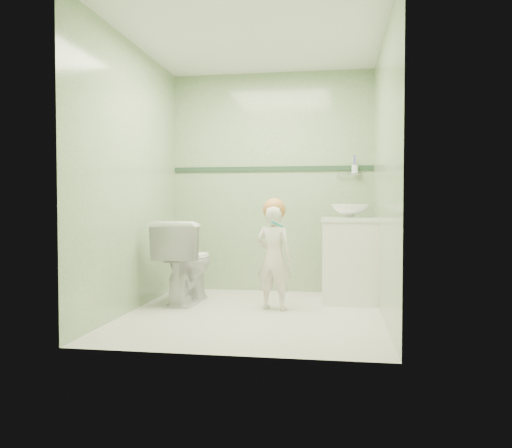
# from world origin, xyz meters

# --- Properties ---
(ground) EXTENTS (2.50, 2.50, 0.00)m
(ground) POSITION_xyz_m (0.00, 0.00, 0.00)
(ground) COLOR silver
(ground) RESTS_ON ground
(room_shell) EXTENTS (2.50, 2.54, 2.40)m
(room_shell) POSITION_xyz_m (0.00, 0.00, 1.20)
(room_shell) COLOR #8AAE7C
(room_shell) RESTS_ON ground
(trim_stripe) EXTENTS (2.20, 0.02, 0.05)m
(trim_stripe) POSITION_xyz_m (0.00, 1.24, 1.35)
(trim_stripe) COLOR #29442E
(trim_stripe) RESTS_ON room_shell
(vanity) EXTENTS (0.52, 0.50, 0.80)m
(vanity) POSITION_xyz_m (0.84, 0.70, 0.40)
(vanity) COLOR white
(vanity) RESTS_ON ground
(counter) EXTENTS (0.54, 0.52, 0.04)m
(counter) POSITION_xyz_m (0.84, 0.70, 0.81)
(counter) COLOR white
(counter) RESTS_ON vanity
(basin) EXTENTS (0.37, 0.37, 0.13)m
(basin) POSITION_xyz_m (0.84, 0.70, 0.89)
(basin) COLOR white
(basin) RESTS_ON counter
(faucet) EXTENTS (0.03, 0.13, 0.18)m
(faucet) POSITION_xyz_m (0.84, 0.89, 0.97)
(faucet) COLOR silver
(faucet) RESTS_ON counter
(cup_holder) EXTENTS (0.26, 0.07, 0.21)m
(cup_holder) POSITION_xyz_m (0.89, 1.18, 1.33)
(cup_holder) COLOR silver
(cup_holder) RESTS_ON room_shell
(toilet) EXTENTS (0.48, 0.80, 0.80)m
(toilet) POSITION_xyz_m (-0.74, 0.44, 0.40)
(toilet) COLOR white
(toilet) RESTS_ON ground
(toddler) EXTENTS (0.39, 0.31, 0.94)m
(toddler) POSITION_xyz_m (0.15, 0.22, 0.47)
(toddler) COLOR white
(toddler) RESTS_ON ground
(hair_cap) EXTENTS (0.21, 0.21, 0.21)m
(hair_cap) POSITION_xyz_m (0.15, 0.25, 0.91)
(hair_cap) COLOR #BB793B
(hair_cap) RESTS_ON toddler
(teal_toothbrush) EXTENTS (0.11, 0.14, 0.08)m
(teal_toothbrush) POSITION_xyz_m (0.19, 0.09, 0.79)
(teal_toothbrush) COLOR #11948F
(teal_toothbrush) RESTS_ON toddler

